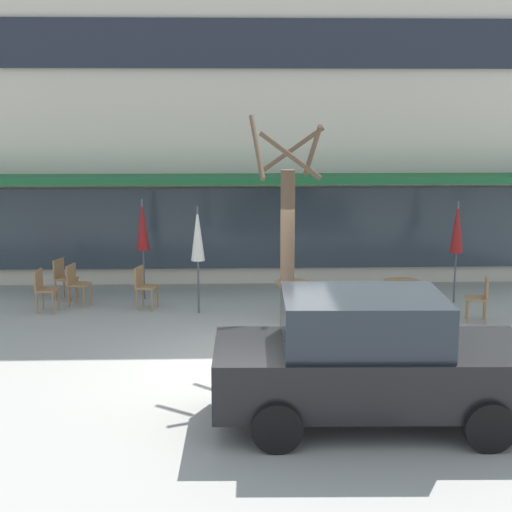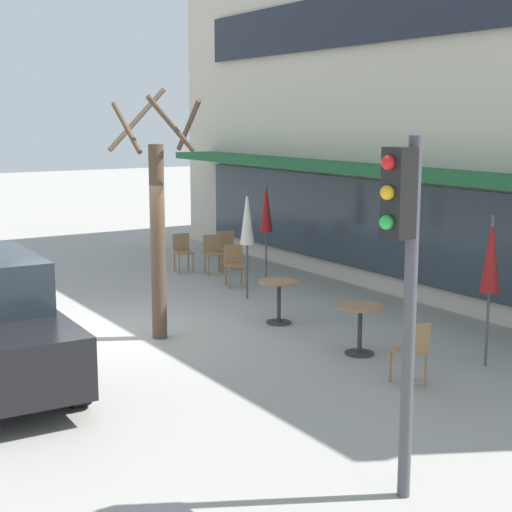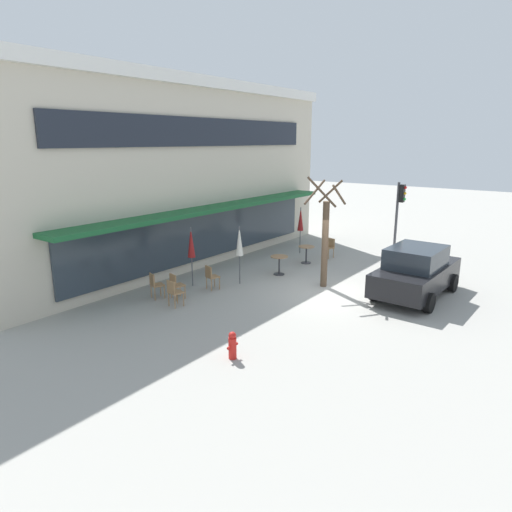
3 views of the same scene
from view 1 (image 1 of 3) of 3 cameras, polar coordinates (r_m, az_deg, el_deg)
ground_plane at (r=12.96m, az=0.07°, el=-7.94°), size 80.00×80.00×0.00m
building_facade at (r=22.23m, az=-0.85°, el=10.06°), size 17.23×9.10×7.72m
cafe_table_near_wall at (r=15.56m, az=2.70°, el=-2.75°), size 0.70×0.70×0.76m
cafe_table_streetside at (r=15.91m, az=10.50°, el=-2.63°), size 0.70×0.70×0.76m
patio_umbrella_green_folded at (r=17.13m, az=-8.26°, el=2.20°), size 0.28×0.28×2.20m
patio_umbrella_cream_folded at (r=15.81m, az=-4.26°, el=1.56°), size 0.28×0.28×2.20m
patio_umbrella_corner_open at (r=17.17m, az=14.42°, el=1.99°), size 0.28×0.28×2.20m
cafe_chair_0 at (r=16.49m, az=-8.17°, el=-2.04°), size 0.50×0.50×0.89m
cafe_chair_1 at (r=16.98m, az=-12.97°, el=-1.83°), size 0.49×0.49×0.89m
cafe_chair_2 at (r=16.63m, az=-15.19°, el=-2.20°), size 0.45×0.45×0.89m
cafe_chair_3 at (r=15.96m, az=16.01°, el=-2.79°), size 0.48×0.48×0.89m
cafe_chair_4 at (r=17.62m, az=-13.85°, el=-1.41°), size 0.51×0.51×0.89m
parked_sedan at (r=10.56m, az=8.29°, el=-7.46°), size 4.24×2.10×1.76m
street_tree at (r=13.16m, az=2.28°, el=0.71°), size 1.29×1.30×4.03m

